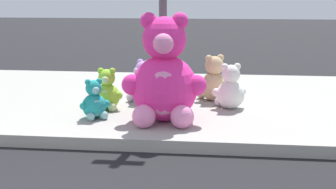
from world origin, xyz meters
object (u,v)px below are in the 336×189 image
Objects in this scene: plush_pink_large at (164,79)px; plush_lime at (107,93)px; plush_brown at (173,86)px; plush_white at (230,90)px; plush_teal at (94,103)px; plush_lavender at (143,85)px; plush_tan at (213,82)px.

plush_pink_large is 1.08m from plush_lime.
plush_white is (0.87, -0.46, 0.06)m from plush_brown.
plush_pink_large is at bearing -30.72° from plush_lime.
plush_lime is (-0.89, 0.53, -0.32)m from plush_pink_large.
plush_pink_large reaches higher than plush_teal.
plush_teal is (-1.79, -0.75, -0.05)m from plush_white.
plush_white reaches higher than plush_lavender.
plush_pink_large is 1.20m from plush_white.
plush_tan is at bearing 117.11° from plush_white.
plush_white is at bearing -62.89° from plush_tan.
plush_pink_large is 2.63× the size of plush_teal.
plush_pink_large reaches higher than plush_tan.
plush_tan is (1.55, 1.23, 0.07)m from plush_teal.
plush_lavender is (0.48, 0.99, 0.05)m from plush_teal.
plush_lime is at bearing 84.36° from plush_teal.
plush_tan is at bearing 26.20° from plush_lime.
plush_brown is 1.52m from plush_teal.
plush_teal is at bearing 177.70° from plush_pink_large.
plush_teal is at bearing -95.64° from plush_lime.
plush_teal is at bearing -127.26° from plush_brown.
plush_tan is 1.20× the size of plush_lime.
plush_white is 0.54m from plush_tan.
plush_brown is (-0.01, 1.25, -0.35)m from plush_pink_large.
plush_pink_large is 2.12× the size of plush_white.
plush_white is 1.94m from plush_teal.
plush_teal is at bearing -141.59° from plush_tan.
plush_lavender is (-0.45, 1.03, -0.30)m from plush_pink_large.
plush_teal reaches higher than plush_brown.
plush_teal is 1.97m from plush_tan.
plush_tan is at bearing 64.17° from plush_pink_large.
plush_lime reaches higher than plush_brown.
plush_brown is 1.13m from plush_lime.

